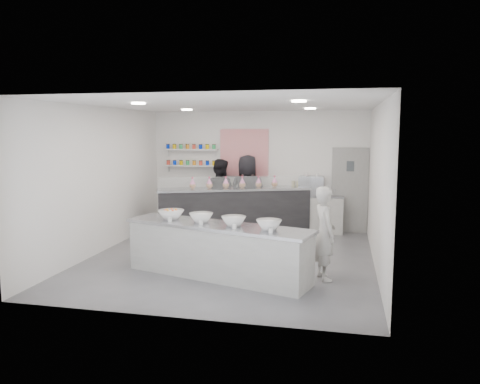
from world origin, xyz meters
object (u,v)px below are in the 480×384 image
espresso_ledge (318,214)px  espresso_machine (311,186)px  woman_prep (325,233)px  staff_right (248,194)px  back_bar (234,211)px  prep_counter (217,251)px  staff_left (220,195)px

espresso_ledge → espresso_machine: 0.71m
espresso_ledge → woman_prep: bearing=-85.2°
espresso_machine → staff_right: (-1.54, -0.30, -0.19)m
back_bar → espresso_ledge: (1.98, 0.61, -0.11)m
back_bar → espresso_machine: bearing=-3.3°
back_bar → staff_right: size_ratio=1.91×
prep_counter → staff_left: (-0.96, 3.74, 0.44)m
back_bar → woman_prep: size_ratio=2.31×
back_bar → staff_left: bearing=116.8°
prep_counter → espresso_ledge: size_ratio=2.72×
prep_counter → woman_prep: size_ratio=2.13×
woman_prep → staff_left: bearing=16.5°
espresso_ledge → staff_left: staff_left is taller
espresso_ledge → espresso_machine: bearing=180.0°
prep_counter → woman_prep: 1.85m
espresso_machine → staff_right: size_ratio=0.32×
espresso_ledge → staff_right: 1.81m
espresso_ledge → staff_left: (-2.45, -0.19, 0.44)m
espresso_ledge → espresso_machine: (-0.17, 0.00, 0.69)m
espresso_machine → back_bar: bearing=-161.3°
woman_prep → staff_right: staff_right is taller
prep_counter → back_bar: size_ratio=0.92×
espresso_ledge → staff_left: 2.50m
espresso_ledge → staff_left: bearing=-175.5°
espresso_machine → staff_right: 1.58m
espresso_machine → woman_prep: (0.48, -3.67, -0.36)m
prep_counter → espresso_ledge: (1.50, 3.93, 0.00)m
espresso_machine → staff_left: 2.30m
prep_counter → back_bar: bearing=114.3°
espresso_machine → woman_prep: size_ratio=0.38×
prep_counter → espresso_ledge: same height
espresso_machine → staff_right: staff_right is taller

